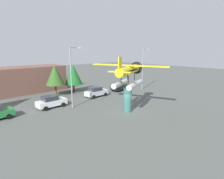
% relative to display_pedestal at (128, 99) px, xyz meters
% --- Properties ---
extents(ground_plane, '(140.00, 140.00, 0.00)m').
position_rel_display_pedestal_xyz_m(ground_plane, '(0.00, 0.00, -1.75)').
color(ground_plane, '#515651').
extents(display_pedestal, '(1.10, 1.10, 3.49)m').
position_rel_display_pedestal_xyz_m(display_pedestal, '(0.00, 0.00, 0.00)').
color(display_pedestal, '#386B66').
rests_on(display_pedestal, ground).
extents(floatplane_monument, '(7.19, 10.10, 4.00)m').
position_rel_display_pedestal_xyz_m(floatplane_monument, '(0.12, 0.05, 3.42)').
color(floatplane_monument, silver).
rests_on(floatplane_monument, display_pedestal).
extents(car_mid_white, '(4.20, 2.02, 1.76)m').
position_rel_display_pedestal_xyz_m(car_mid_white, '(-6.53, 8.95, -0.86)').
color(car_mid_white, white).
rests_on(car_mid_white, ground).
extents(car_far_silver, '(4.20, 2.02, 1.76)m').
position_rel_display_pedestal_xyz_m(car_far_silver, '(2.21, 9.31, -0.86)').
color(car_far_silver, silver).
rests_on(car_far_silver, ground).
extents(car_distant_black, '(4.20, 2.02, 1.76)m').
position_rel_display_pedestal_xyz_m(car_distant_black, '(8.96, 9.69, -0.86)').
color(car_distant_black, black).
rests_on(car_distant_black, ground).
extents(streetlight_primary, '(1.84, 0.28, 8.66)m').
position_rel_display_pedestal_xyz_m(streetlight_primary, '(-4.18, 6.76, 3.23)').
color(streetlight_primary, gray).
rests_on(streetlight_primary, ground).
extents(streetlight_secondary, '(1.84, 0.28, 8.44)m').
position_rel_display_pedestal_xyz_m(streetlight_secondary, '(13.14, 7.25, 3.12)').
color(streetlight_secondary, gray).
rests_on(streetlight_secondary, ground).
extents(storefront_building, '(12.90, 6.36, 4.98)m').
position_rel_display_pedestal_xyz_m(storefront_building, '(-4.48, 22.00, 0.74)').
color(storefront_building, brown).
rests_on(storefront_building, ground).
extents(tree_east, '(3.25, 3.25, 5.67)m').
position_rel_display_pedestal_xyz_m(tree_east, '(-2.68, 14.83, 2.10)').
color(tree_east, brown).
rests_on(tree_east, ground).
extents(tree_center_back, '(3.50, 3.50, 5.49)m').
position_rel_display_pedestal_xyz_m(tree_center_back, '(1.35, 15.19, 1.79)').
color(tree_center_back, brown).
rests_on(tree_center_back, ground).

